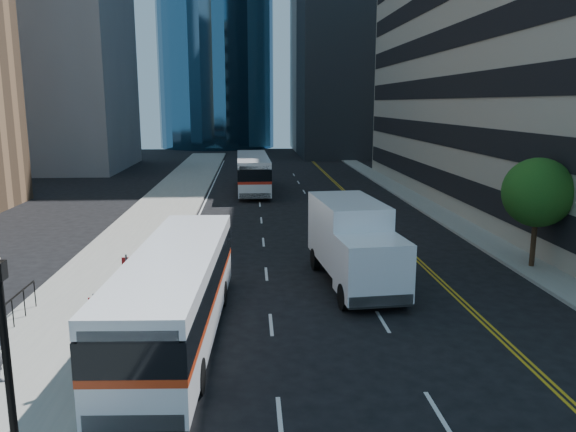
% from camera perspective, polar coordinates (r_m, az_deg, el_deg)
% --- Properties ---
extents(ground, '(160.00, 160.00, 0.00)m').
position_cam_1_polar(ground, '(18.78, 9.51, -12.88)').
color(ground, black).
rests_on(ground, ground).
extents(sidewalk_west, '(5.00, 90.00, 0.15)m').
position_cam_1_polar(sidewalk_west, '(42.80, -12.27, 0.91)').
color(sidewalk_west, gray).
rests_on(sidewalk_west, ground).
extents(sidewalk_east, '(2.00, 90.00, 0.15)m').
position_cam_1_polar(sidewalk_east, '(44.31, 13.53, 1.21)').
color(sidewalk_east, gray).
rests_on(sidewalk_east, ground).
extents(midrise_west, '(18.00, 18.00, 35.00)m').
position_cam_1_polar(midrise_west, '(73.33, -23.99, 18.16)').
color(midrise_west, gray).
rests_on(midrise_west, ground).
extents(street_tree, '(3.20, 3.20, 5.10)m').
position_cam_1_polar(street_tree, '(28.20, 24.04, 2.19)').
color(street_tree, '#332114').
rests_on(street_tree, sidewalk_east).
extents(lamp_post, '(0.28, 0.28, 4.56)m').
position_cam_1_polar(lamp_post, '(12.70, -26.68, -12.81)').
color(lamp_post, black).
rests_on(lamp_post, sidewalk_west).
extents(bus_front, '(3.11, 11.84, 3.03)m').
position_cam_1_polar(bus_front, '(18.74, -11.24, -7.57)').
color(bus_front, white).
rests_on(bus_front, ground).
extents(bus_rear, '(2.94, 12.26, 3.15)m').
position_cam_1_polar(bus_rear, '(49.66, -3.60, 4.49)').
color(bus_rear, silver).
rests_on(bus_rear, ground).
extents(box_truck, '(3.21, 7.59, 3.53)m').
position_cam_1_polar(box_truck, '(24.01, 6.68, -2.69)').
color(box_truck, white).
rests_on(box_truck, ground).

